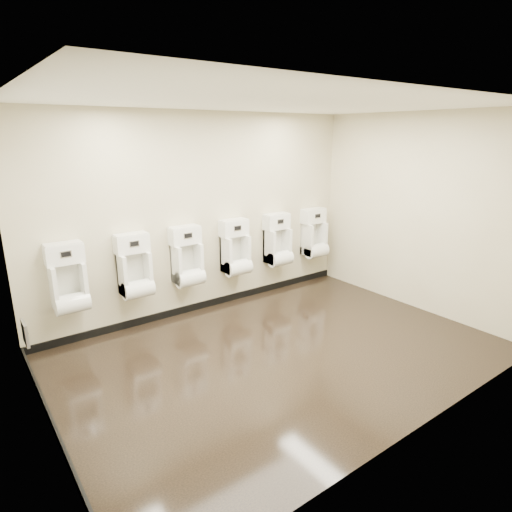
{
  "coord_description": "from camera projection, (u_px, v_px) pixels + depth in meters",
  "views": [
    {
      "loc": [
        -2.94,
        -3.48,
        2.5
      ],
      "look_at": [
        0.02,
        0.55,
        1.06
      ],
      "focal_mm": 30.0,
      "sensor_mm": 36.0,
      "label": 1
    }
  ],
  "objects": [
    {
      "name": "skirting_back",
      "position": [
        208.0,
        303.0,
        6.39
      ],
      "size": [
        5.0,
        0.02,
        0.1
      ],
      "primitive_type": "cube",
      "color": "black",
      "rests_on": "ground"
    },
    {
      "name": "ceiling",
      "position": [
        287.0,
        102.0,
        4.29
      ],
      "size": [
        5.0,
        3.5,
        0.0
      ],
      "primitive_type": "cube",
      "color": "white"
    },
    {
      "name": "urinal_0",
      "position": [
        69.0,
        283.0,
        4.99
      ],
      "size": [
        0.43,
        0.33,
        0.81
      ],
      "color": "white",
      "rests_on": "back_wall"
    },
    {
      "name": "left_wall",
      "position": [
        32.0,
        284.0,
        3.25
      ],
      "size": [
        0.02,
        3.5,
        2.8
      ],
      "primitive_type": "cube",
      "color": "beige",
      "rests_on": "ground"
    },
    {
      "name": "urinal_3",
      "position": [
        236.0,
        252.0,
        6.32
      ],
      "size": [
        0.43,
        0.33,
        0.81
      ],
      "color": "white",
      "rests_on": "back_wall"
    },
    {
      "name": "urinal_5",
      "position": [
        314.0,
        237.0,
        7.23
      ],
      "size": [
        0.43,
        0.33,
        0.81
      ],
      "color": "white",
      "rests_on": "back_wall"
    },
    {
      "name": "urinal_4",
      "position": [
        278.0,
        244.0,
        6.78
      ],
      "size": [
        0.43,
        0.33,
        0.81
      ],
      "color": "white",
      "rests_on": "back_wall"
    },
    {
      "name": "urinal_1",
      "position": [
        135.0,
        271.0,
        5.44
      ],
      "size": [
        0.43,
        0.33,
        0.81
      ],
      "color": "white",
      "rests_on": "back_wall"
    },
    {
      "name": "back_wall",
      "position": [
        204.0,
        214.0,
        6.03
      ],
      "size": [
        5.0,
        0.02,
        2.8
      ],
      "primitive_type": "cube",
      "color": "beige",
      "rests_on": "ground"
    },
    {
      "name": "front_wall",
      "position": [
        429.0,
        281.0,
        3.32
      ],
      "size": [
        5.0,
        0.02,
        2.8
      ],
      "primitive_type": "cube",
      "color": "beige",
      "rests_on": "ground"
    },
    {
      "name": "urinal_2",
      "position": [
        187.0,
        261.0,
        5.87
      ],
      "size": [
        0.43,
        0.33,
        0.81
      ],
      "color": "white",
      "rests_on": "back_wall"
    },
    {
      "name": "access_panel",
      "position": [
        25.0,
        333.0,
        4.44
      ],
      "size": [
        0.04,
        0.25,
        0.25
      ],
      "color": "#9E9EA3",
      "rests_on": "left_wall"
    },
    {
      "name": "right_wall",
      "position": [
        419.0,
        213.0,
        6.1
      ],
      "size": [
        0.02,
        3.5,
        2.8
      ],
      "primitive_type": "cube",
      "color": "beige",
      "rests_on": "ground"
    },
    {
      "name": "skirting_left",
      "position": [
        56.0,
        433.0,
        3.63
      ],
      "size": [
        0.02,
        3.5,
        0.1
      ],
      "primitive_type": "cube",
      "color": "black",
      "rests_on": "ground"
    },
    {
      "name": "tile_overlay_left",
      "position": [
        33.0,
        283.0,
        3.26
      ],
      "size": [
        0.01,
        3.5,
        2.8
      ],
      "primitive_type": "cube",
      "color": "white",
      "rests_on": "ground"
    },
    {
      "name": "ground",
      "position": [
        282.0,
        353.0,
        5.06
      ],
      "size": [
        5.0,
        3.5,
        0.0
      ],
      "primitive_type": "cube",
      "color": "black",
      "rests_on": "ground"
    }
  ]
}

